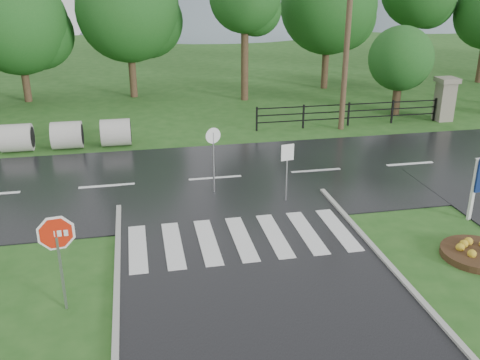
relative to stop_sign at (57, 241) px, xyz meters
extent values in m
plane|color=#24521B|center=(4.70, -2.50, -1.77)|extent=(120.00, 120.00, 0.00)
cube|color=black|center=(4.70, 7.50, -1.77)|extent=(90.00, 8.00, 0.04)
cube|color=silver|center=(1.70, 2.50, -1.71)|extent=(0.50, 2.80, 0.02)
cube|color=silver|center=(2.70, 2.50, -1.71)|extent=(0.50, 2.80, 0.02)
cube|color=silver|center=(3.70, 2.50, -1.71)|extent=(0.50, 2.80, 0.02)
cube|color=silver|center=(4.70, 2.50, -1.71)|extent=(0.50, 2.80, 0.02)
cube|color=silver|center=(5.70, 2.50, -1.71)|extent=(0.50, 2.80, 0.02)
cube|color=silver|center=(6.70, 2.50, -1.71)|extent=(0.50, 2.80, 0.02)
cube|color=silver|center=(7.70, 2.50, -1.71)|extent=(0.50, 2.80, 0.02)
cube|color=gray|center=(17.70, 13.50, -0.77)|extent=(0.80, 0.80, 2.00)
cube|color=#6B6659|center=(17.70, 13.50, 0.35)|extent=(1.00, 1.00, 0.24)
cube|color=black|center=(12.45, 13.50, -1.37)|extent=(9.50, 0.05, 0.05)
cube|color=black|center=(12.45, 13.50, -1.02)|extent=(9.50, 0.05, 0.05)
cube|color=black|center=(12.45, 13.50, -0.67)|extent=(9.50, 0.05, 0.05)
cube|color=black|center=(7.70, 13.50, -1.17)|extent=(0.08, 0.08, 1.20)
cube|color=black|center=(17.20, 13.50, -1.17)|extent=(0.08, 0.08, 1.20)
sphere|color=slate|center=(12.70, 62.50, -19.05)|extent=(48.00, 48.00, 48.00)
sphere|color=slate|center=(40.70, 62.50, -14.73)|extent=(36.00, 36.00, 36.00)
cylinder|color=#9E9B93|center=(-3.21, 12.50, -1.17)|extent=(1.30, 1.20, 1.20)
cylinder|color=#9E9B93|center=(-1.11, 12.50, -1.17)|extent=(1.30, 1.20, 1.20)
cylinder|color=#9E9B93|center=(0.99, 12.50, -1.17)|extent=(1.30, 1.20, 1.20)
cube|color=#939399|center=(0.00, 0.00, -0.83)|extent=(0.06, 0.06, 1.87)
cylinder|color=white|center=(0.00, 0.01, 0.20)|extent=(1.12, 0.17, 1.13)
cylinder|color=red|center=(0.00, 0.00, 0.20)|extent=(0.97, 0.16, 0.98)
cube|color=silver|center=(12.05, 2.45, -0.77)|extent=(0.11, 0.11, 2.01)
cylinder|color=#332111|center=(10.87, 0.25, -1.67)|extent=(1.95, 1.95, 0.20)
cube|color=#939399|center=(6.74, 4.95, -0.81)|extent=(0.04, 0.04, 1.93)
cube|color=white|center=(6.74, 4.93, 0.01)|extent=(0.45, 0.10, 0.56)
cylinder|color=#939399|center=(4.46, 6.22, -0.66)|extent=(0.07, 0.07, 2.22)
cylinder|color=white|center=(4.46, 6.20, 0.34)|extent=(0.54, 0.18, 0.56)
cylinder|color=#473523|center=(11.88, 13.00, 2.27)|extent=(0.27, 0.27, 8.08)
cylinder|color=#3D2B1C|center=(15.77, 15.00, -0.50)|extent=(0.39, 0.39, 2.54)
sphere|color=#154617|center=(15.77, 15.00, 1.27)|extent=(3.37, 3.37, 3.37)
camera|label=1|loc=(1.91, -11.13, 5.64)|focal=40.00mm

